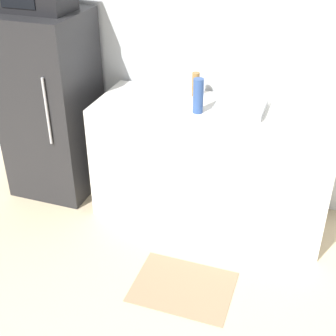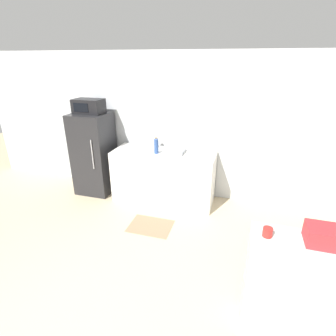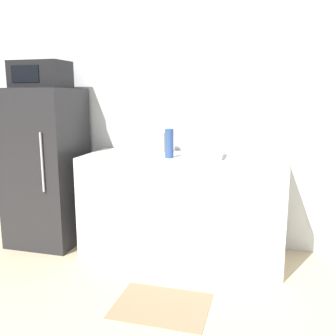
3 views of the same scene
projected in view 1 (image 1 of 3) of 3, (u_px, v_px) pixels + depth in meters
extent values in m
cube|color=silver|center=(231.00, 46.00, 3.59)|extent=(8.00, 0.06, 2.60)
cube|color=#232326|center=(52.00, 106.00, 3.93)|extent=(0.66, 0.65, 1.55)
cylinder|color=#B7B7BC|center=(47.00, 112.00, 3.54)|extent=(0.02, 0.02, 0.54)
cube|color=silver|center=(211.00, 164.00, 3.70)|extent=(1.81, 0.68, 0.94)
cube|color=#9EA3A8|center=(241.00, 107.00, 3.43)|extent=(0.35, 0.32, 0.06)
cylinder|color=#2D4C8C|center=(198.00, 96.00, 3.35)|extent=(0.08, 0.08, 0.26)
cylinder|color=olive|center=(196.00, 84.00, 3.64)|extent=(0.06, 0.06, 0.19)
cube|color=#937A5B|center=(183.00, 286.00, 3.20)|extent=(0.67, 0.51, 0.01)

